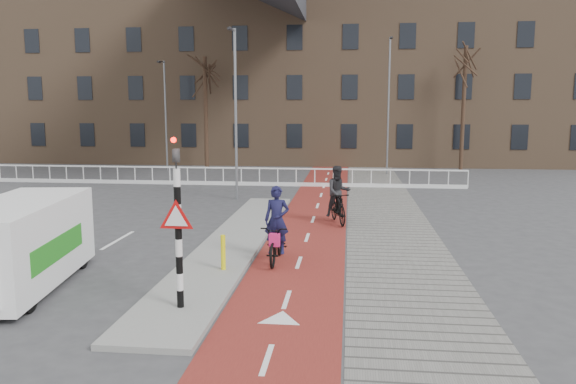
# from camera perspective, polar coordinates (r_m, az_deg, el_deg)

# --- Properties ---
(ground) EXTENTS (120.00, 120.00, 0.00)m
(ground) POSITION_cam_1_polar(r_m,az_deg,el_deg) (13.78, -5.95, -9.24)
(ground) COLOR #38383A
(ground) RESTS_ON ground
(bike_lane) EXTENTS (2.50, 60.00, 0.01)m
(bike_lane) POSITION_cam_1_polar(r_m,az_deg,el_deg) (23.24, 2.88, -1.84)
(bike_lane) COLOR maroon
(bike_lane) RESTS_ON ground
(sidewalk) EXTENTS (3.00, 60.00, 0.01)m
(sidewalk) POSITION_cam_1_polar(r_m,az_deg,el_deg) (23.25, 9.79, -1.95)
(sidewalk) COLOR slate
(sidewalk) RESTS_ON ground
(curb_island) EXTENTS (1.80, 16.00, 0.12)m
(curb_island) POSITION_cam_1_polar(r_m,az_deg,el_deg) (17.68, -5.45, -5.02)
(curb_island) COLOR gray
(curb_island) RESTS_ON ground
(traffic_signal) EXTENTS (0.80, 0.80, 3.68)m
(traffic_signal) POSITION_cam_1_polar(r_m,az_deg,el_deg) (11.54, -11.14, -2.66)
(traffic_signal) COLOR black
(traffic_signal) RESTS_ON curb_island
(bollard) EXTENTS (0.12, 0.12, 0.90)m
(bollard) POSITION_cam_1_polar(r_m,az_deg,el_deg) (14.40, -6.60, -6.11)
(bollard) COLOR yellow
(bollard) RESTS_ON curb_island
(cyclist_near) EXTENTS (0.74, 2.04, 2.10)m
(cyclist_near) POSITION_cam_1_polar(r_m,az_deg,el_deg) (15.36, -1.14, -4.56)
(cyclist_near) COLOR black
(cyclist_near) RESTS_ON bike_lane
(cyclist_far) EXTENTS (1.07, 2.06, 2.11)m
(cyclist_far) POSITION_cam_1_polar(r_m,az_deg,el_deg) (20.46, 5.12, -0.79)
(cyclist_far) COLOR black
(cyclist_far) RESTS_ON bike_lane
(van) EXTENTS (2.52, 4.98, 2.05)m
(van) POSITION_cam_1_polar(r_m,az_deg,el_deg) (14.52, -25.65, -4.71)
(van) COLOR white
(van) RESTS_ON ground
(railing) EXTENTS (28.00, 0.10, 0.99)m
(railing) POSITION_cam_1_polar(r_m,az_deg,el_deg) (31.07, -8.39, 1.29)
(railing) COLOR silver
(railing) RESTS_ON ground
(townhouse_row) EXTENTS (46.00, 10.00, 15.90)m
(townhouse_row) POSITION_cam_1_polar(r_m,az_deg,el_deg) (45.34, -1.18, 13.16)
(townhouse_row) COLOR #7F6047
(townhouse_row) RESTS_ON ground
(tree_mid) EXTENTS (0.29, 0.29, 7.62)m
(tree_mid) POSITION_cam_1_polar(r_m,az_deg,el_deg) (39.54, -8.35, 7.93)
(tree_mid) COLOR black
(tree_mid) RESTS_ON ground
(tree_right) EXTENTS (0.26, 0.26, 8.17)m
(tree_right) POSITION_cam_1_polar(r_m,az_deg,el_deg) (39.06, 17.38, 8.03)
(tree_right) COLOR black
(tree_right) RESTS_ON ground
(streetlight_near) EXTENTS (0.12, 0.12, 7.67)m
(streetlight_near) POSITION_cam_1_polar(r_m,az_deg,el_deg) (25.73, -5.33, 7.73)
(streetlight_near) COLOR slate
(streetlight_near) RESTS_ON ground
(streetlight_left) EXTENTS (0.12, 0.12, 7.25)m
(streetlight_left) POSITION_cam_1_polar(r_m,az_deg,el_deg) (38.69, -12.32, 7.54)
(streetlight_left) COLOR slate
(streetlight_left) RESTS_ON ground
(streetlight_right) EXTENTS (0.12, 0.12, 8.47)m
(streetlight_right) POSITION_cam_1_polar(r_m,az_deg,el_deg) (36.01, 10.17, 8.51)
(streetlight_right) COLOR slate
(streetlight_right) RESTS_ON ground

